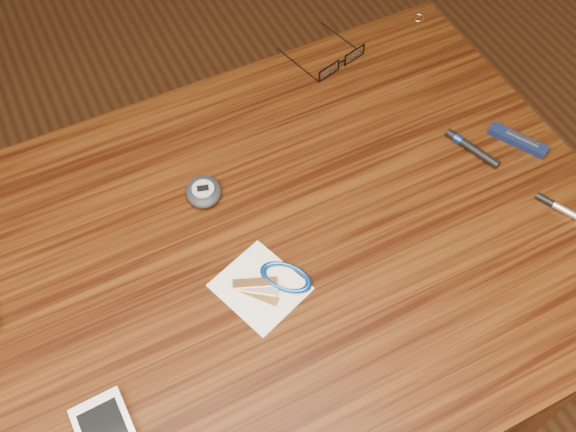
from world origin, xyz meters
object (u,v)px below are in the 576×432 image
object	(u,v)px
eyeglasses	(339,61)
pocket_knife	(518,140)
desk	(270,284)
silver_pen	(570,213)
pedometer	(204,191)
notepad_keys	(274,282)

from	to	relation	value
eyeglasses	pocket_knife	bearing A→B (deg)	-58.63
desk	silver_pen	distance (m)	0.45
desk	pocket_knife	size ratio (longest dim) A/B	10.87
eyeglasses	silver_pen	xyz separation A→B (m)	(0.15, -0.42, -0.01)
desk	silver_pen	world-z (taller)	silver_pen
pedometer	pocket_knife	xyz separation A→B (m)	(0.48, -0.12, -0.00)
eyeglasses	notepad_keys	world-z (taller)	eyeglasses
desk	pedometer	size ratio (longest dim) A/B	13.92
eyeglasses	silver_pen	distance (m)	0.44
pedometer	notepad_keys	size ratio (longest dim) A/B	0.50
silver_pen	notepad_keys	bearing A→B (deg)	168.10
eyeglasses	pedometer	xyz separation A→B (m)	(-0.31, -0.15, 0.00)
silver_pen	pocket_knife	bearing A→B (deg)	82.95
notepad_keys	desk	bearing A→B (deg)	72.32
pedometer	silver_pen	world-z (taller)	pedometer
desk	silver_pen	xyz separation A→B (m)	(0.42, -0.14, 0.11)
desk	notepad_keys	world-z (taller)	notepad_keys
desk	silver_pen	size ratio (longest dim) A/B	8.64
pedometer	silver_pen	distance (m)	0.53
pocket_knife	silver_pen	world-z (taller)	pocket_knife
pedometer	notepad_keys	xyz separation A→B (m)	(0.03, -0.18, -0.01)
desk	pocket_knife	bearing A→B (deg)	0.22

